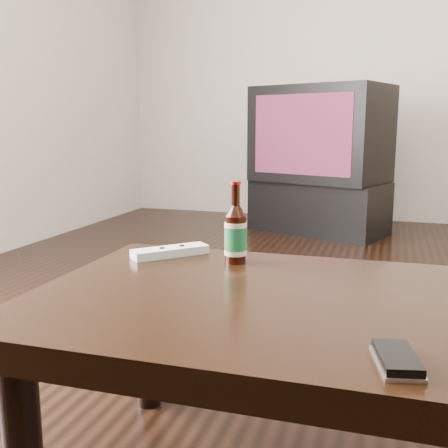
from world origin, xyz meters
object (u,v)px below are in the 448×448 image
(beer_bottle, at_px, (235,234))
(phone, at_px, (397,360))
(remote, at_px, (170,252))
(coffee_table, at_px, (326,329))
(tv_stand, at_px, (318,207))
(tv, at_px, (321,134))

(beer_bottle, relative_size, phone, 1.72)
(phone, height_order, remote, remote)
(coffee_table, height_order, beer_bottle, beer_bottle)
(tv_stand, xyz_separation_m, beer_bottle, (0.15, -2.65, 0.33))
(tv, xyz_separation_m, remote, (-0.04, -2.64, -0.26))
(remote, bearing_deg, phone, 2.71)
(beer_bottle, bearing_deg, tv, 93.18)
(tv_stand, bearing_deg, beer_bottle, -66.56)
(coffee_table, bearing_deg, beer_bottle, 138.61)
(phone, bearing_deg, remote, 125.92)
(coffee_table, distance_m, remote, 0.50)
(tv, relative_size, phone, 8.88)
(tv, bearing_deg, beer_bottle, -66.55)
(tv_stand, distance_m, tv, 0.53)
(phone, bearing_deg, coffee_table, 103.55)
(tv_stand, relative_size, beer_bottle, 4.69)
(phone, xyz_separation_m, remote, (-0.57, 0.49, 0.00))
(tv, bearing_deg, tv_stand, 90.00)
(coffee_table, xyz_separation_m, remote, (-0.44, 0.24, 0.07))
(tv_stand, bearing_deg, coffee_table, -61.77)
(tv_stand, relative_size, tv, 0.91)
(beer_bottle, xyz_separation_m, remote, (-0.18, 0.01, -0.06))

